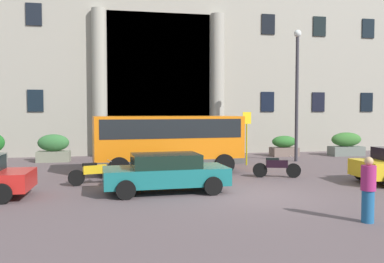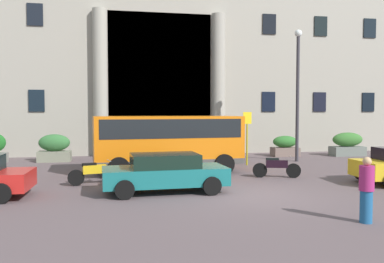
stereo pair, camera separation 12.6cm
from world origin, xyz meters
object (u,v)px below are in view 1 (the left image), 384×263
at_px(bus_stop_sign, 247,132).
at_px(lamppost_plaza_centre, 297,85).
at_px(orange_minibus, 167,139).
at_px(scooter_by_planter, 276,167).
at_px(hedge_planter_entrance_right, 346,144).
at_px(hedge_planter_far_west, 284,146).
at_px(parked_sedan_far, 166,172).
at_px(motorcycle_far_end, 93,173).
at_px(hedge_planter_entrance_left, 136,149).
at_px(pedestrian_man_red_shirt, 368,190).
at_px(hedge_planter_west, 54,148).

height_order(bus_stop_sign, lamppost_plaza_centre, lamppost_plaza_centre).
height_order(orange_minibus, scooter_by_planter, orange_minibus).
bearing_deg(hedge_planter_entrance_right, bus_stop_sign, -157.49).
xyz_separation_m(bus_stop_sign, lamppost_plaza_centre, (3.22, 1.05, 2.53)).
distance_m(hedge_planter_far_west, lamppost_plaza_centre, 4.45).
relative_size(parked_sedan_far, motorcycle_far_end, 2.23).
distance_m(hedge_planter_entrance_left, lamppost_plaza_centre, 9.62).
height_order(scooter_by_planter, lamppost_plaza_centre, lamppost_plaza_centre).
xyz_separation_m(hedge_planter_entrance_right, lamppost_plaza_centre, (-4.32, -2.07, 3.51)).
bearing_deg(motorcycle_far_end, pedestrian_man_red_shirt, -58.17).
bearing_deg(motorcycle_far_end, scooter_by_planter, -12.50).
bearing_deg(motorcycle_far_end, lamppost_plaza_centre, 11.68).
relative_size(bus_stop_sign, hedge_planter_entrance_right, 1.32).
xyz_separation_m(scooter_by_planter, lamppost_plaza_centre, (3.26, 4.98, 3.76)).
bearing_deg(bus_stop_sign, motorcycle_far_end, -150.51).
bearing_deg(lamppost_plaza_centre, hedge_planter_entrance_right, 25.59).
distance_m(bus_stop_sign, scooter_by_planter, 4.12).
distance_m(orange_minibus, hedge_planter_far_west, 9.58).
bearing_deg(scooter_by_planter, motorcycle_far_end, -162.20).
xyz_separation_m(hedge_planter_entrance_right, pedestrian_man_red_shirt, (-8.00, -13.94, 0.12)).
height_order(orange_minibus, pedestrian_man_red_shirt, orange_minibus).
distance_m(hedge_planter_entrance_left, motorcycle_far_end, 7.69).
xyz_separation_m(hedge_planter_entrance_left, scooter_by_planter, (5.39, -7.16, -0.15)).
height_order(hedge_planter_west, motorcycle_far_end, hedge_planter_west).
height_order(parked_sedan_far, scooter_by_planter, parked_sedan_far).
bearing_deg(hedge_planter_entrance_left, hedge_planter_far_west, 2.49).
xyz_separation_m(hedge_planter_entrance_right, hedge_planter_far_west, (-3.89, 0.50, -0.09)).
bearing_deg(hedge_planter_entrance_right, pedestrian_man_red_shirt, -119.87).
distance_m(bus_stop_sign, pedestrian_man_red_shirt, 10.86).
bearing_deg(pedestrian_man_red_shirt, scooter_by_planter, -66.81).
relative_size(hedge_planter_entrance_right, hedge_planter_west, 1.19).
distance_m(hedge_planter_entrance_right, motorcycle_far_end, 16.65).
height_order(orange_minibus, hedge_planter_west, orange_minibus).
bearing_deg(bus_stop_sign, parked_sedan_far, -128.91).
distance_m(hedge_planter_far_west, hedge_planter_west, 13.57).
distance_m(motorcycle_far_end, lamppost_plaza_centre, 12.45).
distance_m(hedge_planter_entrance_left, parked_sedan_far, 9.35).
height_order(hedge_planter_entrance_right, scooter_by_planter, hedge_planter_entrance_right).
bearing_deg(scooter_by_planter, pedestrian_man_red_shirt, -77.84).
xyz_separation_m(parked_sedan_far, lamppost_plaza_centre, (8.15, 7.16, 3.53)).
xyz_separation_m(scooter_by_planter, motorcycle_far_end, (-7.38, -0.27, -0.00)).
bearing_deg(hedge_planter_entrance_left, hedge_planter_entrance_right, -0.47).
xyz_separation_m(bus_stop_sign, parked_sedan_far, (-4.93, -6.11, -1.00)).
xyz_separation_m(hedge_planter_entrance_left, hedge_planter_entrance_right, (12.97, -0.11, 0.09)).
bearing_deg(pedestrian_man_red_shirt, hedge_planter_entrance_right, -93.13).
distance_m(scooter_by_planter, pedestrian_man_red_shirt, 6.91).
height_order(bus_stop_sign, hedge_planter_far_west, bus_stop_sign).
bearing_deg(bus_stop_sign, lamppost_plaza_centre, 18.15).
bearing_deg(hedge_planter_entrance_left, scooter_by_planter, -53.00).
bearing_deg(parked_sedan_far, hedge_planter_west, 114.71).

